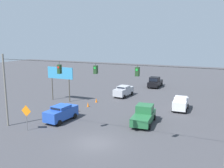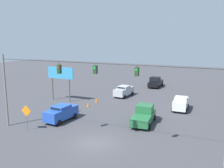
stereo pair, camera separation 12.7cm
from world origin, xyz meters
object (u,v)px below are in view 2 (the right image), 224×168
Objects in this scene: pickup_truck_black_withflow_deep at (156,82)px; overhead_signal_span at (95,91)px; traffic_cone_fourth at (88,104)px; sedan_silver_withflow_far at (124,91)px; sedan_white_oncoming_far at (181,103)px; roadside_billboard at (60,75)px; traffic_cone_third at (78,109)px; pickup_truck_green_crossing_near at (144,115)px; traffic_cone_nearest at (56,121)px; work_zone_sign at (26,113)px; traffic_cone_fifth at (97,100)px; traffic_cone_second at (66,115)px; sedan_blue_parked_shoulder at (61,113)px.

overhead_signal_span is at bearing 92.73° from pickup_truck_black_withflow_deep.
sedan_silver_withflow_far is at bearing -106.40° from traffic_cone_fourth.
roadside_billboard is at bearing 7.16° from sedan_white_oncoming_far.
sedan_white_oncoming_far is at bearing 116.30° from pickup_truck_black_withflow_deep.
traffic_cone_third is (6.89, -7.98, -4.75)m from overhead_signal_span.
traffic_cone_fourth is at bearing 16.37° from sedan_white_oncoming_far.
pickup_truck_green_crossing_near reaches higher than sedan_white_oncoming_far.
overhead_signal_span reaches higher than traffic_cone_third.
pickup_truck_black_withflow_deep is 1.10× the size of sedan_silver_withflow_far.
work_zone_sign is at bearing 62.22° from traffic_cone_nearest.
traffic_cone_nearest is (6.70, -2.72, -4.75)m from overhead_signal_span.
sedan_white_oncoming_far is at bearing -134.02° from work_zone_sign.
overhead_signal_span is 19.75m from sedan_silver_withflow_far.
traffic_cone_nearest is (12.53, 11.61, -0.63)m from sedan_white_oncoming_far.
sedan_white_oncoming_far is 12.70m from traffic_cone_fifth.
work_zone_sign reaches higher than traffic_cone_nearest.
traffic_cone_nearest and traffic_cone_second have the same top height.
sedan_white_oncoming_far is 5.92× the size of traffic_cone_nearest.
roadside_billboard is (11.08, 16.89, 3.09)m from pickup_truck_black_withflow_deep.
pickup_truck_black_withflow_deep reaches higher than traffic_cone_second.
traffic_cone_third is at bearing 87.55° from traffic_cone_fourth.
traffic_cone_fifth is at bearing 4.44° from sedan_white_oncoming_far.
sedan_blue_parked_shoulder is at bearing 90.25° from traffic_cone_fourth.
pickup_truck_green_crossing_near is (3.14, 7.26, 0.00)m from sedan_white_oncoming_far.
sedan_blue_parked_shoulder is at bearing -87.72° from traffic_cone_nearest.
pickup_truck_black_withflow_deep reaches higher than sedan_blue_parked_shoulder.
traffic_cone_second is at bearing -86.83° from traffic_cone_nearest.
sedan_blue_parked_shoulder is at bearing 90.38° from traffic_cone_fifth.
roadside_billboard is (5.63, -6.90, 3.72)m from traffic_cone_second.
traffic_cone_fifth is at bearing -89.30° from traffic_cone_fourth.
sedan_white_oncoming_far is 5.92× the size of traffic_cone_third.
sedan_blue_parked_shoulder reaches higher than sedan_white_oncoming_far.
sedan_white_oncoming_far is at bearing -113.39° from pickup_truck_green_crossing_near.
pickup_truck_black_withflow_deep is 24.42m from traffic_cone_second.
sedan_blue_parked_shoulder is 6.90× the size of traffic_cone_fourth.
pickup_truck_green_crossing_near is at bearing 146.57° from traffic_cone_fifth.
pickup_truck_green_crossing_near is at bearing -161.59° from sedan_blue_parked_shoulder.
traffic_cone_fifth is (5.43, 15.58, -0.64)m from pickup_truck_black_withflow_deep.
sedan_blue_parked_shoulder is 1.01× the size of sedan_silver_withflow_far.
traffic_cone_fourth is at bearing -97.83° from work_zone_sign.
traffic_cone_second is (0.13, -2.41, 0.00)m from traffic_cone_nearest.
pickup_truck_green_crossing_near reaches higher than traffic_cone_fourth.
work_zone_sign is (6.89, 29.20, 1.01)m from pickup_truck_black_withflow_deep.
traffic_cone_second is at bearing -104.93° from work_zone_sign.
traffic_cone_third is (5.51, 20.95, -0.64)m from pickup_truck_black_withflow_deep.
sedan_white_oncoming_far is at bearing 156.27° from sedan_silver_withflow_far.
traffic_cone_third is at bearing -5.38° from pickup_truck_green_crossing_near.
sedan_blue_parked_shoulder is at bearing -109.98° from work_zone_sign.
overhead_signal_span is 8.65m from traffic_cone_nearest.
work_zone_sign is at bearing 33.80° from pickup_truck_green_crossing_near.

